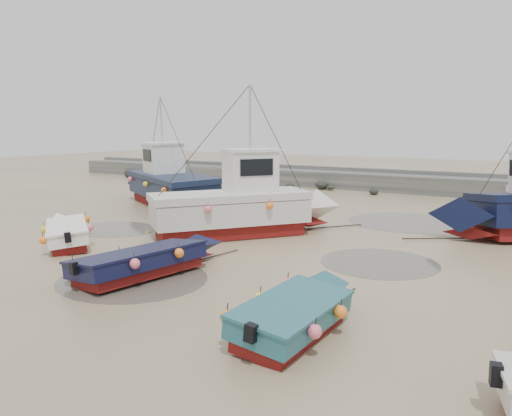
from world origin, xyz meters
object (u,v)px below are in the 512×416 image
Objects in this scene: cabin_boat_0 at (168,182)px; person at (247,216)px; dinghy_0 at (68,229)px; dinghy_2 at (298,308)px; cabin_boat_1 at (244,204)px; dinghy_1 at (150,258)px.

cabin_boat_0 is 5.77× the size of person.
dinghy_2 is (11.60, -3.22, 0.01)m from dinghy_0.
dinghy_2 is 0.68× the size of cabin_boat_1.
cabin_boat_1 is (5.28, 4.73, 0.81)m from dinghy_0.
cabin_boat_1 is at bearing -90.44° from cabin_boat_0.
cabin_boat_1 is (8.28, -4.86, 0.05)m from cabin_boat_0.
dinghy_1 is at bearing -46.75° from cabin_boat_1.
dinghy_0 is at bearing 175.97° from dinghy_1.
dinghy_0 is 9.16m from person.
dinghy_0 is 7.14m from cabin_boat_1.
dinghy_2 is at bearing -3.81° from dinghy_1.
cabin_boat_1 is at bearing 130.92° from dinghy_2.
dinghy_1 is 10.60m from person.
person is (-2.70, 10.24, -0.54)m from dinghy_1.
cabin_boat_1 reaches higher than person.
dinghy_1 is 0.78× the size of cabin_boat_1.
cabin_boat_0 reaches higher than dinghy_2.
person is at bearing 116.39° from dinghy_1.
dinghy_1 is at bearing -67.79° from dinghy_0.
dinghy_0 is at bearing 63.61° from person.
dinghy_1 is (5.72, -1.60, -0.00)m from dinghy_0.
dinghy_0 is at bearing 166.94° from dinghy_2.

